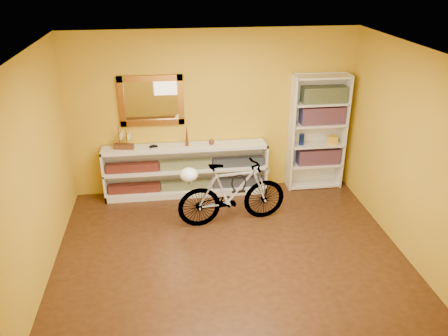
{
  "coord_description": "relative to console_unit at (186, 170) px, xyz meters",
  "views": [
    {
      "loc": [
        -0.72,
        -4.78,
        3.52
      ],
      "look_at": [
        0.0,
        0.7,
        0.95
      ],
      "focal_mm": 36.31,
      "sensor_mm": 36.0,
      "label": 1
    }
  ],
  "objects": [
    {
      "name": "book_row_c",
      "position": [
        2.19,
        0.03,
        1.16
      ],
      "size": [
        0.7,
        0.22,
        0.25
      ],
      "primitive_type": "cube",
      "color": "#173A50",
      "rests_on": "bookcase"
    },
    {
      "name": "cd_row_lower",
      "position": [
        0.0,
        -0.02,
        -0.26
      ],
      "size": [
        2.5,
        0.13,
        0.14
      ],
      "primitive_type": "cube",
      "color": "black",
      "rests_on": "console_unit"
    },
    {
      "name": "right_wall",
      "position": [
        2.72,
        -1.81,
        0.88
      ],
      "size": [
        0.01,
        4.0,
        2.6
      ],
      "primitive_type": "cube",
      "color": "gold",
      "rests_on": "ground"
    },
    {
      "name": "cd_row_upper",
      "position": [
        0.0,
        -0.02,
        0.11
      ],
      "size": [
        2.5,
        0.13,
        0.14
      ],
      "primitive_type": "cube",
      "color": "navy",
      "rests_on": "console_unit"
    },
    {
      "name": "u_lock",
      "position": [
        0.7,
        -0.94,
        0.19
      ],
      "size": [
        0.22,
        0.02,
        0.22
      ],
      "primitive_type": "torus",
      "rotation": [
        1.57,
        0.0,
        0.0
      ],
      "color": "black",
      "rests_on": "bicycle"
    },
    {
      "name": "yellow_bag",
      "position": [
        2.39,
        -0.01,
        0.41
      ],
      "size": [
        0.2,
        0.16,
        0.13
      ],
      "primitive_type": "cube",
      "rotation": [
        0.0,
        0.0,
        -0.32
      ],
      "color": "gold",
      "rests_on": "bookcase"
    },
    {
      "name": "left_wall",
      "position": [
        -1.79,
        -1.81,
        0.88
      ],
      "size": [
        0.01,
        4.0,
        2.6
      ],
      "primitive_type": "cube",
      "color": "gold",
      "rests_on": "ground"
    },
    {
      "name": "gilt_mirror",
      "position": [
        -0.48,
        0.15,
        1.12
      ],
      "size": [
        0.98,
        0.06,
        0.78
      ],
      "primitive_type": "cube",
      "color": "brown",
      "rests_on": "back_wall"
    },
    {
      "name": "bronze_ornament",
      "position": [
        0.03,
        0.0,
        0.6
      ],
      "size": [
        0.06,
        0.06,
        0.35
      ],
      "primitive_type": "cone",
      "color": "brown",
      "rests_on": "console_unit"
    },
    {
      "name": "ceiling",
      "position": [
        0.47,
        -1.81,
        2.18
      ],
      "size": [
        4.5,
        4.0,
        0.01
      ],
      "primitive_type": "cube",
      "color": "silver",
      "rests_on": "ground"
    },
    {
      "name": "model_ship",
      "position": [
        -0.94,
        0.0,
        0.61
      ],
      "size": [
        0.32,
        0.17,
        0.36
      ],
      "primitive_type": null,
      "rotation": [
        0.0,
        0.0,
        -0.18
      ],
      "color": "#432412",
      "rests_on": "console_unit"
    },
    {
      "name": "bookcase",
      "position": [
        2.14,
        0.03,
        0.52
      ],
      "size": [
        0.9,
        0.3,
        1.9
      ],
      "primitive_type": null,
      "color": "silver",
      "rests_on": "floor"
    },
    {
      "name": "helmet",
      "position": [
        -0.01,
        -1.03,
        0.41
      ],
      "size": [
        0.25,
        0.24,
        0.19
      ],
      "primitive_type": "ellipsoid",
      "color": "white",
      "rests_on": "bicycle"
    },
    {
      "name": "book_row_b",
      "position": [
        2.19,
        0.03,
        0.83
      ],
      "size": [
        0.7,
        0.22,
        0.28
      ],
      "primitive_type": "cube",
      "color": "maroon",
      "rests_on": "bookcase"
    },
    {
      "name": "floor",
      "position": [
        0.47,
        -1.81,
        -0.43
      ],
      "size": [
        4.5,
        4.0,
        0.01
      ],
      "primitive_type": "cube",
      "color": "black",
      "rests_on": "ground"
    },
    {
      "name": "red_tin",
      "position": [
        1.94,
        0.06,
        1.14
      ],
      "size": [
        0.17,
        0.17,
        0.19
      ],
      "primitive_type": "cube",
      "rotation": [
        0.0,
        0.0,
        0.18
      ],
      "color": "maroon",
      "rests_on": "bookcase"
    },
    {
      "name": "decorative_orb",
      "position": [
        0.41,
        0.0,
        0.47
      ],
      "size": [
        0.09,
        0.09,
        0.09
      ],
      "primitive_type": "sphere",
      "color": "brown",
      "rests_on": "console_unit"
    },
    {
      "name": "toy_car",
      "position": [
        -0.49,
        0.0,
        0.43
      ],
      "size": [
        0.0,
        0.0,
        0.0
      ],
      "primitive_type": "imported",
      "rotation": [
        0.0,
        0.0,
        1.81
      ],
      "color": "black",
      "rests_on": "console_unit"
    },
    {
      "name": "wall_socket",
      "position": [
        1.37,
        0.17,
        -0.17
      ],
      "size": [
        0.09,
        0.02,
        0.09
      ],
      "primitive_type": "cube",
      "color": "silver",
      "rests_on": "back_wall"
    },
    {
      "name": "console_unit",
      "position": [
        0.0,
        0.0,
        0.0
      ],
      "size": [
        2.6,
        0.35,
        0.85
      ],
      "primitive_type": null,
      "color": "silver",
      "rests_on": "floor"
    },
    {
      "name": "travel_mug",
      "position": [
        1.88,
        0.01,
        0.43
      ],
      "size": [
        0.08,
        0.08,
        0.19
      ],
      "primitive_type": "cylinder",
      "color": "navy",
      "rests_on": "bookcase"
    },
    {
      "name": "book_row_a",
      "position": [
        2.19,
        0.03,
        0.12
      ],
      "size": [
        0.7,
        0.22,
        0.26
      ],
      "primitive_type": "cube",
      "color": "maroon",
      "rests_on": "bookcase"
    },
    {
      "name": "bicycle",
      "position": [
        0.61,
        -0.95,
        0.05
      ],
      "size": [
        0.61,
        1.66,
        0.95
      ],
      "primitive_type": "imported",
      "rotation": [
        0.0,
        0.0,
        1.69
      ],
      "color": "silver",
      "rests_on": "floor"
    },
    {
      "name": "back_wall",
      "position": [
        0.47,
        0.19,
        0.88
      ],
      "size": [
        4.5,
        0.01,
        2.6
      ],
      "primitive_type": "cube",
      "color": "gold",
      "rests_on": "ground"
    }
  ]
}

